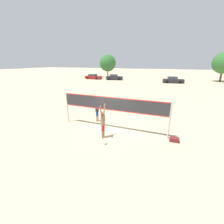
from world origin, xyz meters
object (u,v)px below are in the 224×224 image
object	(u,v)px
player_blocker	(97,109)
tree_right_cluster	(108,63)
volleyball	(105,142)
tree_left_cluster	(224,63)
gear_bag	(174,140)
parked_car_near	(173,80)
player_spiker	(103,121)
parked_car_far	(114,77)
volleyball_net	(112,106)
parked_car_mid	(93,77)

from	to	relation	value
player_blocker	tree_right_cluster	size ratio (longest dim) A/B	0.30
volleyball	player_blocker	bearing A→B (deg)	124.27
tree_left_cluster	gear_bag	bearing A→B (deg)	-105.99
player_blocker	gear_bag	bearing A→B (deg)	78.51
player_blocker	tree_left_cluster	distance (m)	37.62
player_blocker	parked_car_near	bearing A→B (deg)	168.99
gear_bag	tree_left_cluster	bearing A→B (deg)	74.01
player_spiker	parked_car_far	world-z (taller)	player_spiker
volleyball	tree_right_cluster	size ratio (longest dim) A/B	0.03
gear_bag	volleyball_net	bearing A→B (deg)	176.61
volleyball	parked_car_far	xyz separation A→B (m)	(-11.43, 31.22, 0.54)
parked_car_mid	tree_right_cluster	world-z (taller)	tree_right_cluster
gear_bag	tree_left_cluster	distance (m)	36.77
player_spiker	parked_car_far	distance (m)	32.46
player_spiker	tree_left_cluster	bearing A→B (deg)	-21.50
player_spiker	tree_left_cluster	size ratio (longest dim) A/B	0.32
player_spiker	parked_car_far	bearing A→B (deg)	19.78
parked_car_near	parked_car_far	bearing A→B (deg)	167.82
player_spiker	parked_car_near	distance (m)	29.94
volleyball_net	player_blocker	world-z (taller)	volleyball_net
volleyball_net	player_blocker	bearing A→B (deg)	150.55
volleyball_net	parked_car_near	bearing A→B (deg)	82.65
tree_left_cluster	player_blocker	bearing A→B (deg)	-115.16
player_blocker	volleyball	size ratio (longest dim) A/B	9.17
player_spiker	parked_car_mid	bearing A→B (deg)	29.69
tree_right_cluster	player_spiker	bearing A→B (deg)	-66.93
player_blocker	gear_bag	xyz separation A→B (m)	(5.87, -1.19, -0.96)
parked_car_far	tree_left_cluster	bearing A→B (deg)	0.74
parked_car_far	tree_left_cluster	world-z (taller)	tree_left_cluster
player_blocker	parked_car_mid	xyz separation A→B (m)	(-15.63, 27.91, -0.47)
volleyball	parked_car_near	distance (m)	30.57
gear_bag	parked_car_near	bearing A→B (deg)	91.10
volleyball_net	parked_car_far	world-z (taller)	volleyball_net
parked_car_mid	tree_right_cluster	xyz separation A→B (m)	(1.63, 6.42, 3.65)
volleyball_net	volleyball	xyz separation A→B (m)	(0.41, -2.11, -1.61)
volleyball	tree_left_cluster	bearing A→B (deg)	69.46
player_blocker	tree_left_cluster	world-z (taller)	tree_left_cluster
volleyball_net	volleyball	bearing A→B (deg)	-79.04
volleyball_net	gear_bag	bearing A→B (deg)	-3.39
volleyball_net	gear_bag	size ratio (longest dim) A/B	13.97
volleyball_net	tree_left_cluster	xyz separation A→B (m)	(14.26, 34.86, 2.69)
volleyball	parked_car_near	xyz separation A→B (m)	(3.24, 30.39, 0.53)
parked_car_mid	volleyball	bearing A→B (deg)	-59.85
player_blocker	tree_right_cluster	world-z (taller)	tree_right_cluster
player_blocker	tree_left_cluster	xyz separation A→B (m)	(15.93, 33.92, 3.33)
tree_right_cluster	parked_car_near	bearing A→B (deg)	-19.91
player_spiker	tree_right_cluster	xyz separation A→B (m)	(-15.63, 36.70, 3.10)
parked_car_mid	tree_left_cluster	distance (m)	32.35
volleyball_net	parked_car_far	bearing A→B (deg)	110.73
player_blocker	volleyball	distance (m)	3.82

